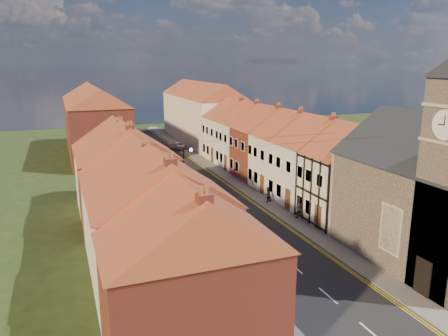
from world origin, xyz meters
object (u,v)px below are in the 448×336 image
(church, at_px, (439,183))
(car_far, at_px, (161,161))
(car_mid, at_px, (212,207))
(pedestrian_left, at_px, (234,251))
(pedestrian_right, at_px, (298,208))
(car_distant_b, at_px, (176,145))
(car_distant, at_px, (135,135))
(car_near, at_px, (246,252))
(pedestrian_right_b, at_px, (268,194))
(lamppost, at_px, (185,175))

(church, xyz_separation_m, car_far, (-11.17, 35.83, -5.18))
(car_mid, distance_m, pedestrian_left, 10.50)
(car_mid, bearing_deg, car_far, 103.36)
(pedestrian_right, xyz_separation_m, car_distant_b, (-1.90, 35.58, -0.48))
(church, relative_size, car_mid, 3.68)
(car_mid, relative_size, car_distant_b, 0.99)
(car_far, xyz_separation_m, car_distant, (0.31, 22.82, -0.03))
(car_near, xyz_separation_m, car_mid, (0.96, 10.14, 0.05))
(church, height_order, pedestrian_right_b, church)
(car_near, bearing_deg, car_distant_b, 100.03)
(car_mid, bearing_deg, pedestrian_left, -87.66)
(lamppost, relative_size, car_distant_b, 1.44)
(lamppost, height_order, pedestrian_left, lamppost)
(car_distant, bearing_deg, church, -67.83)
(car_far, xyz_separation_m, pedestrian_right_b, (6.36, -19.73, 0.20))
(pedestrian_left, relative_size, pedestrian_right_b, 0.97)
(car_mid, height_order, car_far, car_far)
(car_distant, relative_size, pedestrian_left, 3.20)
(church, bearing_deg, pedestrian_right_b, 106.62)
(car_near, bearing_deg, car_far, 106.44)
(car_near, relative_size, pedestrian_right_b, 2.38)
(pedestrian_right, distance_m, pedestrian_right_b, 5.04)
(car_distant, distance_m, car_distant_b, 12.86)
(car_far, relative_size, car_distant, 1.00)
(car_mid, bearing_deg, pedestrian_right, -17.83)
(car_far, relative_size, pedestrian_right, 2.56)
(lamppost, bearing_deg, car_mid, -35.48)
(church, relative_size, car_far, 3.16)
(car_distant_b, bearing_deg, car_far, 47.88)
(car_distant_b, bearing_deg, lamppost, 59.51)
(church, height_order, car_distant, church)
(car_near, xyz_separation_m, car_distant, (1.19, 53.60, 0.04))
(lamppost, bearing_deg, pedestrian_right_b, -3.93)
(pedestrian_left, bearing_deg, church, -22.66)
(car_near, height_order, car_distant_b, car_near)
(car_near, relative_size, pedestrian_left, 2.45)
(pedestrian_right, bearing_deg, car_distant, -89.49)
(car_far, relative_size, pedestrian_right_b, 3.10)
(car_near, xyz_separation_m, car_distant_b, (5.89, 41.63, -0.05))
(car_near, bearing_deg, pedestrian_right_b, 74.84)
(church, height_order, pedestrian_right, church)
(car_near, distance_m, car_far, 30.80)
(church, distance_m, car_distant_b, 47.38)
(church, relative_size, car_distant_b, 3.65)
(pedestrian_right, bearing_deg, lamppost, -39.46)
(car_far, relative_size, pedestrian_left, 3.19)
(lamppost, distance_m, car_far, 19.47)
(car_mid, height_order, pedestrian_right, pedestrian_right)
(car_near, relative_size, car_mid, 0.89)
(car_far, xyz_separation_m, pedestrian_left, (-1.89, -30.96, 0.18))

